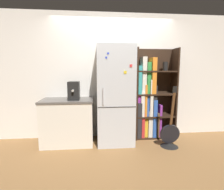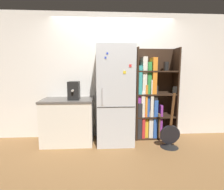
% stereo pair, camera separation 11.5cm
% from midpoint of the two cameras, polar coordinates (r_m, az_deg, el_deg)
% --- Properties ---
extents(ground_plane, '(16.00, 16.00, 0.00)m').
position_cam_midpoint_polar(ground_plane, '(3.56, 0.15, -15.58)').
color(ground_plane, olive).
extents(wall_back, '(8.00, 0.05, 2.60)m').
position_cam_midpoint_polar(wall_back, '(3.74, -0.57, 6.06)').
color(wall_back, white).
rests_on(wall_back, ground_plane).
extents(refrigerator, '(0.70, 0.70, 1.89)m').
position_cam_midpoint_polar(refrigerator, '(3.42, -0.03, -0.07)').
color(refrigerator, silver).
rests_on(refrigerator, ground_plane).
extents(bookshelf, '(0.86, 0.34, 1.88)m').
position_cam_midpoint_polar(bookshelf, '(3.76, 11.24, -1.43)').
color(bookshelf, black).
rests_on(bookshelf, ground_plane).
extents(kitchen_counter, '(0.98, 0.65, 0.88)m').
position_cam_midpoint_polar(kitchen_counter, '(3.58, -15.07, -8.28)').
color(kitchen_counter, silver).
rests_on(kitchen_counter, ground_plane).
extents(espresso_machine, '(0.21, 0.33, 0.34)m').
position_cam_midpoint_polar(espresso_machine, '(3.38, -13.29, 1.40)').
color(espresso_machine, black).
rests_on(espresso_machine, kitchen_counter).
extents(guitar, '(0.37, 0.33, 1.15)m').
position_cam_midpoint_polar(guitar, '(3.53, 17.39, -13.24)').
color(guitar, black).
rests_on(guitar, ground_plane).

